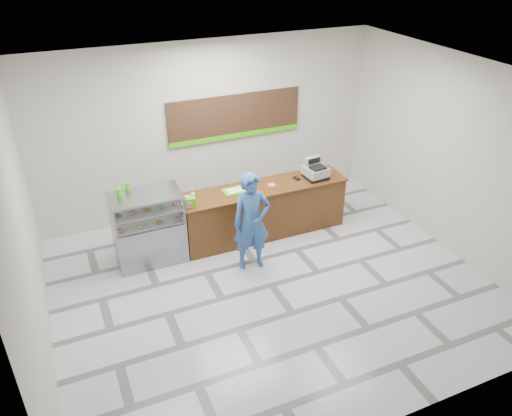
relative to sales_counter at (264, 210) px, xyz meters
name	(u,v)px	position (x,y,z in m)	size (l,w,h in m)	color
floor	(271,285)	(-0.55, -1.55, -0.52)	(7.00, 7.00, 0.00)	silver
back_wall	(209,129)	(-0.55, 1.45, 1.23)	(7.00, 7.00, 0.00)	beige
ceiling	(275,79)	(-0.55, -1.55, 2.98)	(7.00, 7.00, 0.00)	silver
sales_counter	(264,210)	(0.00, 0.00, 0.00)	(3.26, 0.76, 1.03)	brown
display_case	(149,228)	(-2.22, 0.00, 0.16)	(1.22, 0.72, 1.33)	gray
menu_board	(235,117)	(0.00, 1.41, 1.42)	(2.80, 0.06, 0.90)	black
cash_register	(315,171)	(1.07, -0.04, 0.66)	(0.46, 0.48, 0.39)	black
card_terminal	(296,178)	(0.70, 0.03, 0.53)	(0.07, 0.14, 0.04)	black
serving_tray	(234,191)	(-0.59, 0.05, 0.52)	(0.41, 0.30, 0.02)	#5FDA14
napkin_box	(187,200)	(-1.50, -0.02, 0.57)	(0.13, 0.13, 0.11)	white
straw_cup	(193,196)	(-1.36, 0.07, 0.57)	(0.07, 0.07, 0.11)	silver
promo_box	(190,202)	(-1.50, -0.20, 0.60)	(0.20, 0.13, 0.18)	#41BF0D
donut_decal	(272,185)	(0.17, 0.00, 0.52)	(0.15, 0.15, 0.00)	pink
green_cup_left	(119,193)	(-2.61, 0.11, 0.89)	(0.09, 0.09, 0.14)	#41BF0D
green_cup_right	(128,187)	(-2.44, 0.28, 0.88)	(0.09, 0.09, 0.14)	#41BF0D
customer	(252,222)	(-0.62, -0.88, 0.38)	(0.65, 0.43, 1.79)	#2E599D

